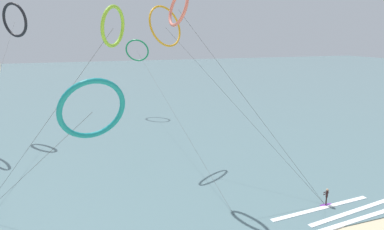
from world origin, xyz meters
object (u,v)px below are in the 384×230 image
kite_coral (179,8)px  kite_charcoal (15,20)px  kite_teal (92,109)px  kite_lime (113,27)px  kite_emerald (137,51)px  surfer_violet (326,198)px  kite_amber (165,26)px

kite_coral → kite_charcoal: kite_charcoal is taller
kite_teal → kite_charcoal: bearing=-90.7°
kite_lime → kite_teal: bearing=14.5°
kite_coral → kite_emerald: size_ratio=0.45×
kite_coral → kite_emerald: 35.51m
kite_emerald → kite_teal: bearing=100.7°
kite_coral → kite_teal: (-9.36, -11.09, -7.36)m
kite_charcoal → kite_teal: bearing=148.6°
kite_teal → kite_charcoal: kite_charcoal is taller
surfer_violet → kite_coral: kite_coral is taller
surfer_violet → kite_coral: (-11.60, 10.00, 17.81)m
kite_teal → kite_emerald: bearing=-118.0°
kite_coral → kite_teal: 16.27m
kite_lime → kite_emerald: size_ratio=0.40×
kite_emerald → kite_charcoal: (-20.51, -7.99, 5.32)m
kite_coral → kite_amber: bearing=165.9°
kite_lime → kite_amber: bearing=-171.6°
kite_coral → kite_lime: kite_coral is taller
kite_amber → kite_teal: 23.12m
kite_emerald → kite_coral: bearing=111.3°
kite_emerald → kite_charcoal: size_ratio=1.13×
surfer_violet → kite_charcoal: bearing=81.3°
kite_lime → kite_emerald: kite_lime is taller
surfer_violet → kite_charcoal: 50.89m
kite_teal → kite_charcoal: (-9.25, 38.12, 7.06)m
kite_coral → kite_teal: bearing=-48.2°
kite_lime → kite_charcoal: (-11.41, 32.99, 1.70)m
kite_lime → kite_charcoal: size_ratio=0.45×
kite_amber → kite_emerald: kite_amber is taller
surfer_violet → kite_amber: kite_amber is taller
kite_teal → kite_coral: bearing=-144.5°
surfer_violet → kite_charcoal: size_ratio=0.04×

